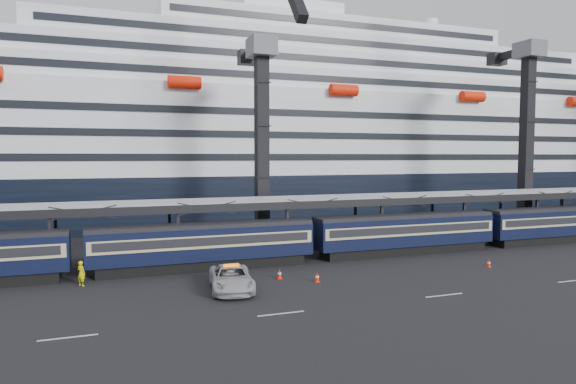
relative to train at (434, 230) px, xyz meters
name	(u,v)px	position (x,y,z in m)	size (l,w,h in m)	color
ground	(550,268)	(4.65, -10.00, -2.20)	(260.00, 260.00, 0.00)	black
train	(434,230)	(0.00, 0.00, 0.00)	(133.05, 3.00, 4.05)	black
canopy	(448,196)	(4.65, 4.00, 3.05)	(130.00, 6.25, 5.53)	gray
cruise_ship	(322,140)	(3.57, 35.99, 10.14)	(214.09, 28.84, 34.00)	black
crane_dark_near	(263,134)	(-15.35, 8.59, 9.73)	(4.50, 17.75, 35.08)	#505358
crane_dark_mid	(529,127)	(19.65, 7.59, 11.16)	(4.50, 18.24, 39.64)	#505358
pickup_truck	(231,278)	(-22.87, -7.65, -1.32)	(2.91, 6.32, 1.76)	#AAADB1
worker	(81,273)	(-33.02, -2.50, -1.26)	(0.69, 0.45, 1.89)	yellow
traffic_cone_b	(279,274)	(-18.45, -5.47, -1.81)	(0.40, 0.40, 0.80)	#FF2308
traffic_cone_c	(317,277)	(-16.12, -7.53, -1.81)	(0.40, 0.40, 0.80)	#FF2308
traffic_cone_d	(489,263)	(0.03, -7.80, -1.84)	(0.36, 0.36, 0.73)	#FF2308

